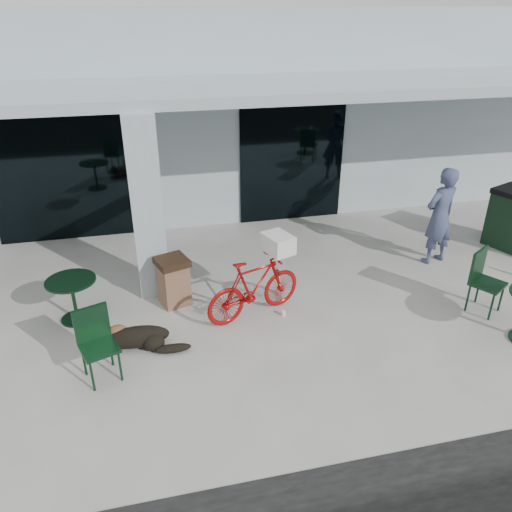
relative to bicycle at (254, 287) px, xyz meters
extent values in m
plane|color=beige|center=(-0.04, -1.13, -0.52)|extent=(80.00, 80.00, 0.00)
cube|color=silver|center=(-0.04, 7.37, 1.73)|extent=(22.00, 7.00, 4.50)
cube|color=black|center=(-3.24, 3.85, 0.83)|extent=(2.80, 0.06, 2.70)
cube|color=black|center=(1.76, 3.85, 0.83)|extent=(2.40, 0.06, 2.70)
cube|color=silver|center=(-1.54, 1.17, 1.04)|extent=(0.50, 0.50, 3.12)
cube|color=silver|center=(-0.04, 2.47, 2.69)|extent=(22.00, 2.80, 0.18)
imported|color=#A90D0D|center=(0.00, 0.00, 0.00)|extent=(1.78, 1.05, 1.03)
cube|color=white|center=(0.42, 0.15, 0.67)|extent=(0.52, 0.60, 0.30)
cylinder|color=white|center=(0.46, -0.13, -0.47)|extent=(0.10, 0.10, 0.09)
imported|color=#404A6C|center=(3.88, 1.07, 0.44)|extent=(0.80, 0.63, 1.92)
camera|label=1|loc=(-1.54, -6.72, 4.07)|focal=35.00mm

